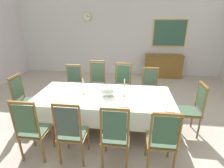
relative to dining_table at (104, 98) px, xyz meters
The scene contains 24 objects.
ground 0.77m from the dining_table, 90.00° to the left, with size 8.21×7.13×0.04m, color #AAA096.
back_wall 4.03m from the dining_table, 90.00° to the left, with size 8.21×0.08×3.42m, color silver.
dining_table is the anchor object (origin of this frame).
tablecloth 0.03m from the dining_table, ahead, with size 2.80×1.23×0.40m.
chair_south_a 1.44m from the dining_table, 134.96° to the right, with size 0.44×0.42×1.13m.
chair_north_a 1.43m from the dining_table, 135.06° to the left, with size 0.44×0.42×1.08m.
chair_south_b 1.08m from the dining_table, 109.13° to the right, with size 0.44×0.42×1.14m.
chair_north_b 1.08m from the dining_table, 109.06° to the left, with size 0.44×0.42×1.21m.
chair_south_c 1.07m from the dining_table, 71.26° to the right, with size 0.44×0.42×1.13m.
chair_north_c 1.08m from the dining_table, 71.30° to the left, with size 0.44×0.42×1.16m.
chair_south_d 1.46m from the dining_table, 43.99° to the right, with size 0.44×0.42×1.09m.
chair_north_d 1.46m from the dining_table, 43.95° to the left, with size 0.44×0.42×1.07m.
chair_head_west 1.80m from the dining_table, behind, with size 0.42×0.44×1.11m.
chair_head_east 1.80m from the dining_table, ahead, with size 0.42×0.44×1.09m.
soup_tureen 0.20m from the dining_table, ahead, with size 0.28×0.28×0.22m.
candlestick_west 0.47m from the dining_table, behind, with size 0.07×0.07×0.34m.
candlestick_east 0.48m from the dining_table, ahead, with size 0.07×0.07×0.37m.
bowl_near_left 0.62m from the dining_table, 44.94° to the right, with size 0.17×0.17×0.04m.
bowl_near_right 1.33m from the dining_table, 22.47° to the right, with size 0.17×0.17×0.03m.
spoon_primary 0.68m from the dining_table, 36.45° to the right, with size 0.03×0.18×0.01m.
spoon_secondary 1.41m from the dining_table, 19.85° to the right, with size 0.06×0.17×0.01m.
sideboard 4.02m from the dining_table, 63.21° to the left, with size 1.44×0.48×0.90m.
mounted_clock 4.33m from the dining_table, 108.13° to the left, with size 0.33×0.06×0.33m.
framed_painting 4.42m from the dining_table, 62.99° to the left, with size 1.27×0.05×1.03m.
Camera 1 is at (0.54, -3.41, 2.26)m, focal length 27.04 mm.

